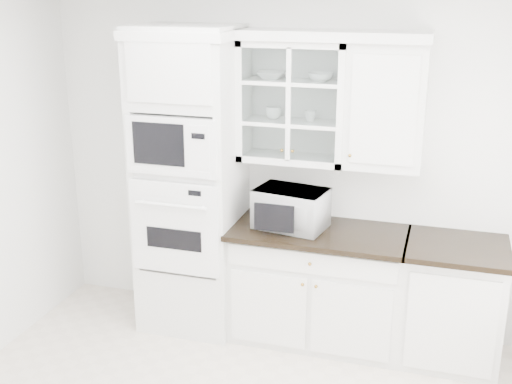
% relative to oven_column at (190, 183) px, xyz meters
% --- Properties ---
extents(room_shell, '(4.00, 3.50, 2.70)m').
position_rel_oven_column_xyz_m(room_shell, '(0.75, -0.99, 0.58)').
color(room_shell, white).
rests_on(room_shell, ground).
extents(oven_column, '(0.76, 0.68, 2.40)m').
position_rel_oven_column_xyz_m(oven_column, '(0.00, 0.00, 0.00)').
color(oven_column, silver).
rests_on(oven_column, ground).
extents(base_cabinet_run, '(1.32, 0.67, 0.92)m').
position_rel_oven_column_xyz_m(base_cabinet_run, '(1.03, 0.03, -0.74)').
color(base_cabinet_run, silver).
rests_on(base_cabinet_run, ground).
extents(extra_base_cabinet, '(0.72, 0.67, 0.92)m').
position_rel_oven_column_xyz_m(extra_base_cabinet, '(2.03, 0.03, -0.74)').
color(extra_base_cabinet, silver).
rests_on(extra_base_cabinet, ground).
extents(upper_cabinet_glass, '(0.80, 0.33, 0.90)m').
position_rel_oven_column_xyz_m(upper_cabinet_glass, '(0.78, 0.17, 0.65)').
color(upper_cabinet_glass, silver).
rests_on(upper_cabinet_glass, room_shell).
extents(upper_cabinet_solid, '(0.55, 0.33, 0.90)m').
position_rel_oven_column_xyz_m(upper_cabinet_solid, '(1.46, 0.17, 0.65)').
color(upper_cabinet_solid, silver).
rests_on(upper_cabinet_solid, room_shell).
extents(crown_molding, '(2.14, 0.38, 0.07)m').
position_rel_oven_column_xyz_m(crown_molding, '(0.68, 0.14, 1.14)').
color(crown_molding, white).
rests_on(crown_molding, room_shell).
extents(countertop_microwave, '(0.58, 0.51, 0.30)m').
position_rel_oven_column_xyz_m(countertop_microwave, '(0.81, 0.02, -0.13)').
color(countertop_microwave, white).
rests_on(countertop_microwave, base_cabinet_run).
extents(bowl_a, '(0.23, 0.23, 0.05)m').
position_rel_oven_column_xyz_m(bowl_a, '(0.60, 0.18, 0.84)').
color(bowl_a, white).
rests_on(bowl_a, upper_cabinet_glass).
extents(bowl_b, '(0.22, 0.22, 0.06)m').
position_rel_oven_column_xyz_m(bowl_b, '(0.97, 0.18, 0.84)').
color(bowl_b, white).
rests_on(bowl_b, upper_cabinet_glass).
extents(cup_a, '(0.14, 0.14, 0.09)m').
position_rel_oven_column_xyz_m(cup_a, '(0.62, 0.18, 0.56)').
color(cup_a, white).
rests_on(cup_a, upper_cabinet_glass).
extents(cup_b, '(0.11, 0.11, 0.08)m').
position_rel_oven_column_xyz_m(cup_b, '(0.91, 0.17, 0.55)').
color(cup_b, white).
rests_on(cup_b, upper_cabinet_glass).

